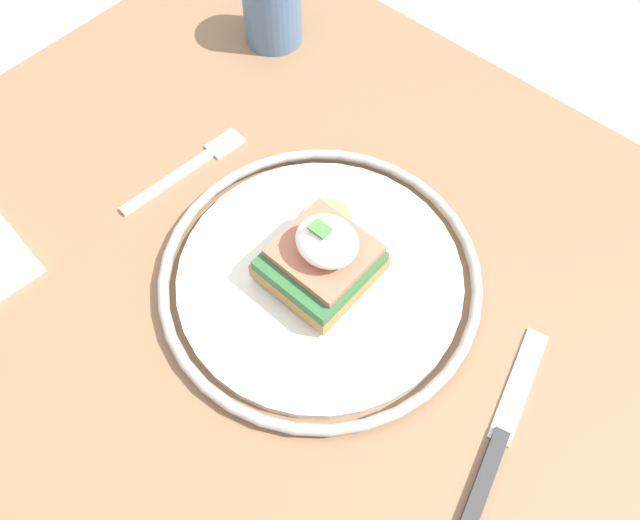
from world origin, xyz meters
name	(u,v)px	position (x,y,z in m)	size (l,w,h in m)	color
ground_plane	(294,481)	(0.00, 0.00, 0.00)	(6.00, 6.00, 0.00)	#9E9993
dining_table	(274,362)	(0.00, 0.00, 0.60)	(0.84, 0.78, 0.73)	#846042
plate	(320,276)	(0.02, 0.05, 0.74)	(0.28, 0.28, 0.02)	silver
sandwich	(322,257)	(0.02, 0.05, 0.77)	(0.10, 0.11, 0.07)	#9E703D
fork	(190,167)	(-0.16, 0.06, 0.73)	(0.03, 0.14, 0.00)	silver
knife	(499,438)	(0.22, 0.04, 0.73)	(0.06, 0.17, 0.01)	#2D2D2D
cup	(272,8)	(-0.23, 0.26, 0.77)	(0.06, 0.06, 0.08)	slate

